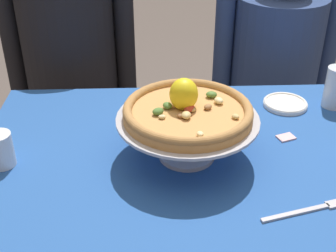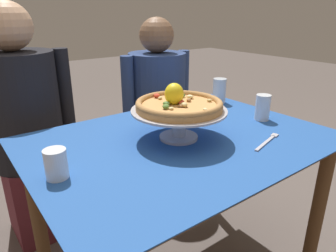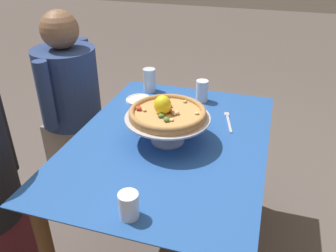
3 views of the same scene
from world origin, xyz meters
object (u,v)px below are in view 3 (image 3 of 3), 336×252
(pizza, at_px, (167,112))
(water_glass_side_right, at_px, (202,92))
(pizza_stand, at_px, (168,123))
(side_plate, at_px, (139,100))
(water_glass_side_left, at_px, (129,207))
(diner_right, at_px, (71,105))
(water_glass_back_right, at_px, (149,81))
(dinner_fork, at_px, (228,121))
(sugar_packet, at_px, (170,109))

(pizza, xyz_separation_m, water_glass_side_right, (0.46, -0.06, -0.09))
(pizza_stand, distance_m, side_plate, 0.45)
(water_glass_side_left, xyz_separation_m, side_plate, (0.84, 0.30, -0.03))
(pizza_stand, relative_size, water_glass_side_right, 3.14)
(diner_right, bearing_deg, water_glass_back_right, -83.62)
(water_glass_side_right, distance_m, water_glass_back_right, 0.33)
(water_glass_side_right, height_order, dinner_fork, water_glass_side_right)
(pizza, height_order, water_glass_side_right, pizza)
(side_plate, xyz_separation_m, diner_right, (0.10, 0.51, -0.15))
(pizza, height_order, water_glass_side_left, pizza)
(pizza_stand, bearing_deg, side_plate, 38.36)
(dinner_fork, bearing_deg, pizza, 137.41)
(water_glass_back_right, bearing_deg, side_plate, 177.38)
(dinner_fork, bearing_deg, diner_right, 79.75)
(pizza_stand, distance_m, dinner_fork, 0.36)
(sugar_packet, bearing_deg, pizza_stand, -165.25)
(water_glass_back_right, distance_m, dinner_fork, 0.56)
(side_plate, bearing_deg, water_glass_side_left, -160.72)
(pizza_stand, relative_size, dinner_fork, 1.87)
(dinner_fork, bearing_deg, water_glass_side_right, 42.55)
(pizza_stand, height_order, pizza, pizza)
(water_glass_side_right, relative_size, diner_right, 0.10)
(pizza, relative_size, dinner_fork, 1.68)
(water_glass_back_right, distance_m, diner_right, 0.56)
(water_glass_side_left, bearing_deg, dinner_fork, -16.15)
(water_glass_side_left, height_order, sugar_packet, water_glass_side_left)
(dinner_fork, distance_m, diner_right, 1.05)
(pizza_stand, xyz_separation_m, pizza, (-0.00, 0.00, 0.05))
(pizza_stand, height_order, water_glass_back_right, water_glass_back_right)
(water_glass_back_right, bearing_deg, pizza, -152.16)
(water_glass_side_left, height_order, diner_right, diner_right)
(pizza_stand, height_order, diner_right, diner_right)
(sugar_packet, distance_m, diner_right, 0.74)
(water_glass_back_right, height_order, dinner_fork, water_glass_back_right)
(dinner_fork, relative_size, sugar_packet, 4.04)
(water_glass_side_right, distance_m, side_plate, 0.35)
(water_glass_side_left, distance_m, water_glass_back_right, 1.04)
(pizza_stand, distance_m, water_glass_back_right, 0.57)
(pizza, bearing_deg, dinner_fork, -42.59)
(water_glass_side_right, xyz_separation_m, side_plate, (-0.11, 0.33, -0.05))
(side_plate, height_order, sugar_packet, side_plate)
(water_glass_back_right, distance_m, sugar_packet, 0.29)
(side_plate, bearing_deg, sugar_packet, -104.15)
(pizza_stand, xyz_separation_m, water_glass_side_left, (-0.50, -0.02, -0.05))
(water_glass_back_right, height_order, side_plate, water_glass_back_right)
(pizza_stand, relative_size, sugar_packet, 7.56)
(pizza, height_order, dinner_fork, pizza)
(water_glass_side_right, bearing_deg, side_plate, 108.12)
(side_plate, relative_size, dinner_fork, 0.71)
(water_glass_side_left, relative_size, diner_right, 0.08)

